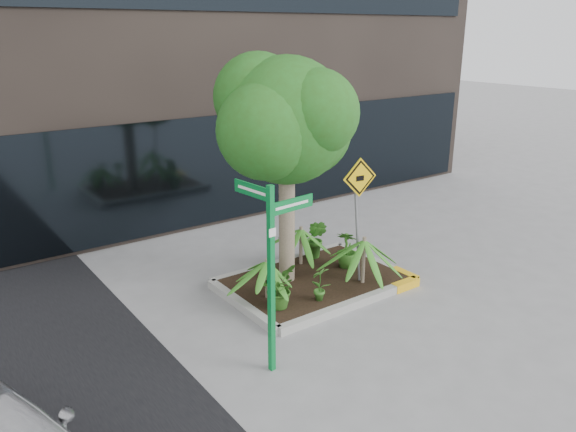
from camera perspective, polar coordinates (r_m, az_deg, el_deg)
ground at (r=10.38m, az=2.85°, el=-7.94°), size 80.00×80.00×0.00m
planter at (r=10.66m, az=2.91°, el=-6.60°), size 3.35×2.36×0.15m
tree at (r=9.76m, az=-0.19°, el=9.65°), size 2.85×2.52×4.27m
palm_front at (r=10.25m, az=7.77°, el=-2.43°), size 1.01×1.01×1.12m
palm_left at (r=9.65m, az=-2.16°, el=-4.64°), size 0.82×0.82×0.91m
palm_back at (r=11.01m, az=1.33°, el=-1.33°), size 0.89×0.89×0.98m
shrub_a at (r=9.47m, az=-1.00°, el=-7.32°), size 0.87×0.87×0.69m
shrub_b at (r=11.06m, az=6.03°, el=-3.37°), size 0.57×0.57×0.74m
shrub_c at (r=9.72m, az=3.26°, el=-6.81°), size 0.33×0.33×0.63m
shrub_d at (r=11.42m, az=2.82°, el=-2.31°), size 0.62×0.62×0.83m
street_sign_post at (r=7.56m, az=-1.70°, el=-4.31°), size 0.83×0.80×2.72m
cattle_sign at (r=10.17m, az=7.18°, el=1.77°), size 0.71×0.34×2.31m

